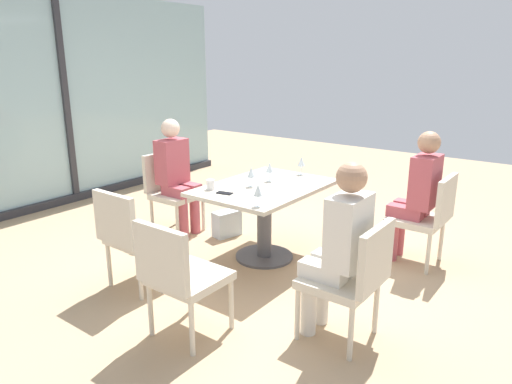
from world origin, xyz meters
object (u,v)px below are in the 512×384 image
object	(u,v)px
wine_glass_1	(301,162)
cell_phone_on_table	(225,193)
person_front_right	(417,191)
coffee_cup	(211,185)
wine_glass_0	(251,173)
wine_glass_3	(258,191)
chair_side_end	(179,273)
person_front_left	(339,243)
person_near_window	(176,171)
chair_front_right	(427,214)
chair_far_left	(131,233)
chair_front_left	(353,275)
dining_table_main	(264,204)
handbag_0	(227,223)
wine_glass_2	(270,168)
chair_near_window	(170,187)

from	to	relation	value
wine_glass_1	cell_phone_on_table	xyz separation A→B (m)	(-1.00, 0.18, -0.13)
person_front_right	coffee_cup	distance (m)	1.91
wine_glass_0	person_front_right	bearing A→B (deg)	-54.98
wine_glass_1	wine_glass_3	distance (m)	1.15
chair_side_end	person_front_left	xyz separation A→B (m)	(0.67, -0.84, 0.20)
person_front_left	cell_phone_on_table	bearing A→B (deg)	74.76
coffee_cup	wine_glass_1	bearing A→B (deg)	-20.68
person_near_window	chair_front_right	bearing A→B (deg)	-72.41
person_front_right	chair_far_left	bearing A→B (deg)	139.08
chair_front_right	person_near_window	size ratio (longest dim) A/B	0.69
chair_front_right	person_front_left	bearing A→B (deg)	176.01
chair_front_right	person_near_window	world-z (taller)	person_near_window
person_near_window	coffee_cup	bearing A→B (deg)	-114.86
chair_front_left	chair_side_end	distance (m)	1.16
dining_table_main	person_front_right	world-z (taller)	person_front_right
dining_table_main	person_front_right	xyz separation A→B (m)	(0.78, -1.18, 0.15)
wine_glass_1	wine_glass_3	xyz separation A→B (m)	(-1.12, -0.28, 0.00)
handbag_0	person_front_right	bearing A→B (deg)	-59.62
person_front_right	wine_glass_2	distance (m)	1.39
person_front_left	wine_glass_1	distance (m)	1.77
chair_front_left	handbag_0	size ratio (longest dim) A/B	2.90
chair_near_window	cell_phone_on_table	world-z (taller)	chair_near_window
person_near_window	coffee_cup	xyz separation A→B (m)	(-0.40, -0.86, 0.08)
wine_glass_0	wine_glass_1	distance (m)	0.69
chair_far_left	chair_front_right	bearing A→B (deg)	-42.70
chair_front_right	handbag_0	distance (m)	2.07
chair_near_window	coffee_cup	distance (m)	1.09
person_front_right	wine_glass_2	world-z (taller)	person_front_right
chair_side_end	wine_glass_0	size ratio (longest dim) A/B	4.70
chair_front_right	person_near_window	xyz separation A→B (m)	(-0.78, 2.47, 0.20)
person_front_right	wine_glass_1	world-z (taller)	person_front_right
person_front_left	wine_glass_2	xyz separation A→B (m)	(0.94, 1.24, 0.16)
chair_front_right	handbag_0	world-z (taller)	chair_front_right
wine_glass_1	coffee_cup	distance (m)	1.04
chair_front_right	dining_table_main	bearing A→B (deg)	121.27
dining_table_main	chair_far_left	distance (m)	1.27
dining_table_main	wine_glass_3	xyz separation A→B (m)	(-0.55, -0.33, 0.31)
dining_table_main	wine_glass_1	xyz separation A→B (m)	(0.57, -0.05, 0.31)
person_near_window	person_front_left	xyz separation A→B (m)	(-0.78, -2.36, 0.00)
person_near_window	wine_glass_3	bearing A→B (deg)	-109.92
wine_glass_0	wine_glass_1	world-z (taller)	same
wine_glass_2	handbag_0	distance (m)	0.95
chair_near_window	wine_glass_1	bearing A→B (deg)	-66.79
person_near_window	wine_glass_0	world-z (taller)	person_near_window
dining_table_main	handbag_0	xyz separation A→B (m)	(0.23, 0.67, -0.41)
person_front_left	chair_front_right	bearing A→B (deg)	-3.99
chair_near_window	chair_front_right	bearing A→B (deg)	-73.11
wine_glass_1	handbag_0	xyz separation A→B (m)	(-0.34, 0.72, -0.72)
chair_near_window	person_front_right	distance (m)	2.60
chair_side_end	chair_far_left	xyz separation A→B (m)	(0.28, 0.85, 0.00)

